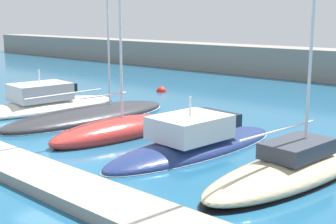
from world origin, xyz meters
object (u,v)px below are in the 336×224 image
(sailboat_red_third, at_px, (117,130))
(motorboat_navy_fourth, at_px, (195,144))
(sailboat_sand_fifth, at_px, (298,166))
(motorboat_ivory_nearest, at_px, (43,105))
(sailboat_charcoal_second, at_px, (89,115))
(mooring_buoy_red, at_px, (161,92))

(sailboat_red_third, distance_m, motorboat_navy_fourth, 4.13)
(motorboat_navy_fourth, distance_m, sailboat_sand_fifth, 4.58)
(motorboat_ivory_nearest, relative_size, sailboat_sand_fifth, 0.57)
(sailboat_charcoal_second, height_order, sailboat_red_third, sailboat_charcoal_second)
(motorboat_ivory_nearest, distance_m, motorboat_navy_fourth, 12.16)
(motorboat_navy_fourth, bearing_deg, mooring_buoy_red, 52.84)
(sailboat_sand_fifth, bearing_deg, sailboat_charcoal_second, 91.39)
(sailboat_charcoal_second, bearing_deg, sailboat_red_third, -109.68)
(mooring_buoy_red, bearing_deg, sailboat_red_third, -55.72)
(sailboat_charcoal_second, distance_m, mooring_buoy_red, 9.97)
(sailboat_charcoal_second, relative_size, motorboat_navy_fourth, 1.94)
(mooring_buoy_red, bearing_deg, motorboat_navy_fourth, -41.71)
(sailboat_red_third, xyz_separation_m, motorboat_navy_fourth, (4.07, 0.69, -0.05))
(motorboat_ivory_nearest, relative_size, sailboat_charcoal_second, 0.54)
(sailboat_charcoal_second, height_order, motorboat_navy_fourth, sailboat_charcoal_second)
(sailboat_charcoal_second, distance_m, sailboat_sand_fifth, 12.78)
(motorboat_navy_fourth, xyz_separation_m, mooring_buoy_red, (-11.57, 10.31, -0.27))
(sailboat_red_third, bearing_deg, sailboat_sand_fifth, -80.35)
(sailboat_charcoal_second, height_order, sailboat_sand_fifth, sailboat_charcoal_second)
(motorboat_ivory_nearest, xyz_separation_m, sailboat_charcoal_second, (3.97, 0.38, -0.12))
(sailboat_red_third, bearing_deg, motorboat_ivory_nearest, 85.96)
(motorboat_ivory_nearest, relative_size, mooring_buoy_red, 13.29)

